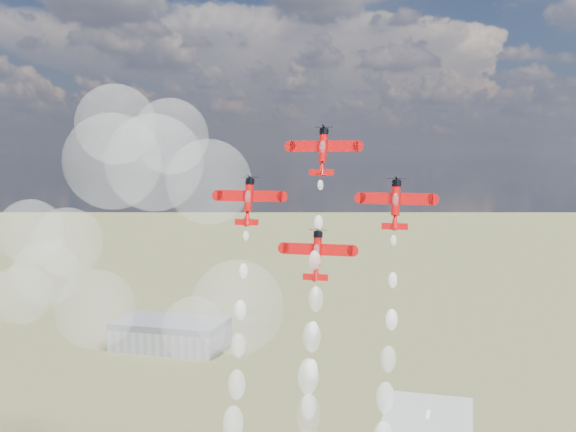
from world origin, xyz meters
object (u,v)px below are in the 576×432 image
(hangar, at_px, (171,334))
(plane_lead, at_px, (323,150))
(plane_right, at_px, (396,203))
(plane_slot, at_px, (317,254))
(plane_left, at_px, (249,200))

(hangar, bearing_deg, plane_lead, -56.31)
(plane_lead, bearing_deg, hangar, 123.69)
(plane_right, relative_size, plane_slot, 1.00)
(hangar, distance_m, plane_slot, 205.79)
(plane_right, xyz_separation_m, plane_slot, (-13.59, -2.33, -9.22))
(plane_left, bearing_deg, plane_slot, -9.74)
(plane_lead, distance_m, plane_left, 16.59)
(hangar, xyz_separation_m, plane_lead, (105.97, -158.96, 84.35))
(hangar, xyz_separation_m, plane_slot, (105.97, -163.63, 65.90))
(hangar, distance_m, plane_left, 200.49)
(hangar, relative_size, plane_slot, 3.93)
(plane_left, xyz_separation_m, plane_right, (27.18, 0.00, 0.00))
(hangar, bearing_deg, plane_right, -53.45)
(plane_lead, height_order, plane_slot, plane_lead)
(plane_slot, bearing_deg, plane_lead, 90.00)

